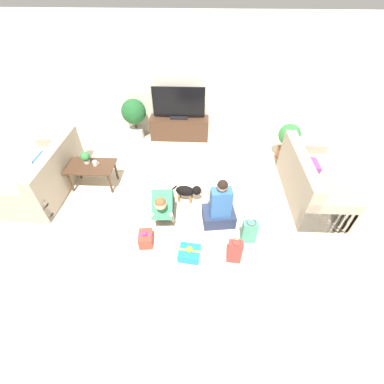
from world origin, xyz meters
The scene contains 18 objects.
ground_plane centered at (0.00, 0.00, 0.00)m, with size 16.00×16.00×0.00m, color beige.
wall_back centered at (0.00, 2.63, 1.30)m, with size 8.40×0.06×2.60m.
sofa_left centered at (-2.43, 0.39, 0.31)m, with size 0.85×1.78×0.87m.
sofa_right centered at (2.43, 0.41, 0.31)m, with size 0.85×1.78×0.87m.
coffee_table centered at (-1.60, 0.53, 0.40)m, with size 0.87×0.53×0.46m.
tv_console centered at (-0.10, 2.37, 0.27)m, with size 1.38×0.38×0.53m.
tv centered at (-0.10, 2.37, 0.86)m, with size 1.18×0.20×0.72m.
potted_plant_corner_right centered at (2.27, 1.65, 0.46)m, with size 0.46×0.46×0.79m.
potted_plant_back_left centered at (-1.14, 2.32, 0.61)m, with size 0.56×0.56×0.97m.
person_kneeling centered at (-0.15, -0.29, 0.32)m, with size 0.36×0.78×0.75m.
person_sitting centered at (0.77, -0.33, 0.33)m, with size 0.57×0.53×0.94m.
dog centered at (0.23, 0.17, 0.24)m, with size 0.56×0.22×0.36m.
gift_box_a centered at (-0.37, -0.81, 0.11)m, with size 0.23×0.28×0.27m.
gift_box_b centered at (0.32, -1.02, 0.08)m, with size 0.34×0.31×0.22m.
gift_bag_a centered at (0.97, -1.05, 0.21)m, with size 0.21×0.14×0.44m.
gift_bag_b centered at (1.22, -0.69, 0.21)m, with size 0.23×0.15×0.44m.
mug centered at (-1.51, 0.55, 0.51)m, with size 0.12×0.08×0.09m.
tabletop_plant centered at (-1.69, 0.62, 0.59)m, with size 0.17×0.17×0.22m.
Camera 1 is at (0.45, -3.20, 3.32)m, focal length 24.00 mm.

